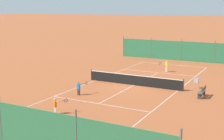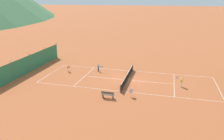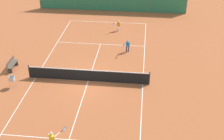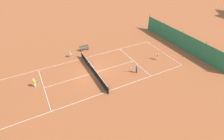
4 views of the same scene
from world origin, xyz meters
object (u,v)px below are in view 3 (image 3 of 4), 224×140
Objects in this scene: player_near_service at (118,25)px; courtside_bench at (12,64)px; player_far_baseline at (127,45)px; tennis_ball_far_corner at (94,37)px; ball_hopper at (12,79)px; tennis_net at (88,75)px; tennis_ball_alley_left at (107,73)px; player_near_baseline at (53,139)px.

player_near_service reaches higher than courtside_bench.
tennis_ball_far_corner is (-3.42, 2.71, -0.63)m from player_far_baseline.
tennis_net is at bearing 15.31° from ball_hopper.
tennis_ball_far_corner is 10.29m from ball_hopper.
tennis_net is 10.31× the size of ball_hopper.
ball_hopper is at bearing -120.75° from player_near_service.
ball_hopper is (-6.55, -2.73, 0.62)m from tennis_ball_alley_left.
tennis_ball_alley_left is at bearing 45.95° from tennis_net.
tennis_ball_far_corner is (-2.17, -1.89, -0.62)m from player_near_service.
player_near_baseline is at bearing -55.62° from courtside_bench.
courtside_bench is at bearing -131.71° from player_near_service.
ball_hopper is at bearing -115.71° from tennis_ball_far_corner.
tennis_ball_far_corner is at bearing -139.01° from player_near_service.
player_near_baseline is at bearing -89.26° from tennis_ball_far_corner.
player_far_baseline is 17.08× the size of tennis_ball_alley_left.
player_near_service is 12.96m from ball_hopper.
tennis_net reaches higher than tennis_ball_far_corner.
tennis_net is at bearing -116.80° from player_far_baseline.
player_near_baseline is 7.41m from ball_hopper.
tennis_ball_far_corner is at bearing 90.74° from player_near_baseline.
ball_hopper is at bearing 128.86° from player_near_baseline.
tennis_ball_alley_left is (-0.08, -8.41, -0.62)m from player_near_service.
tennis_ball_alley_left is at bearing -90.56° from player_near_service.
player_far_baseline is at bearing 75.31° from player_near_baseline.
player_near_service is at bearing 105.17° from player_far_baseline.
player_near_service is 0.74× the size of courtside_bench.
tennis_ball_far_corner is (-0.19, 15.02, -0.71)m from player_near_baseline.
player_far_baseline is 4.41m from tennis_ball_far_corner.
player_far_baseline reaches higher than ball_hopper.
player_near_service is at bearing 48.29° from courtside_bench.
tennis_net is at bearing -134.05° from tennis_ball_alley_left.
player_near_service is at bearing 40.99° from tennis_ball_far_corner.
player_far_baseline is 0.75× the size of courtside_bench.
tennis_net reaches higher than tennis_ball_alley_left.
courtside_bench is (-6.34, 1.09, -0.05)m from tennis_net.
tennis_net is 1.84m from tennis_ball_alley_left.
player_far_baseline is at bearing 24.16° from courtside_bench.
tennis_ball_alley_left is at bearing -109.26° from player_far_baseline.
player_far_baseline is (2.57, 5.09, 0.16)m from tennis_net.
courtside_bench is (-5.49, -6.71, 0.42)m from tennis_ball_far_corner.
player_near_baseline is at bearing -96.68° from player_near_service.
player_near_service is 16.71× the size of tennis_ball_alley_left.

